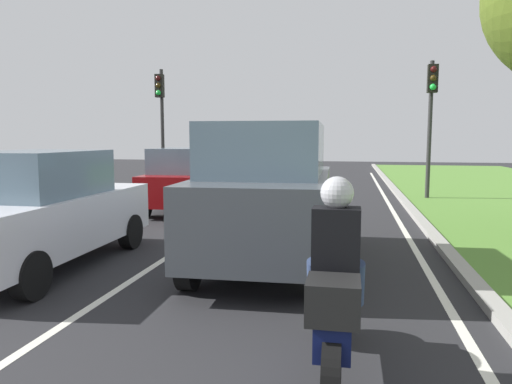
% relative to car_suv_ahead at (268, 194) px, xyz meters
% --- Properties ---
extents(ground_plane, '(60.00, 60.00, 0.00)m').
position_rel_car_suv_ahead_xyz_m(ground_plane, '(-1.09, 5.51, -1.17)').
color(ground_plane, '#262628').
extents(lane_line_center, '(0.12, 32.00, 0.01)m').
position_rel_car_suv_ahead_xyz_m(lane_line_center, '(-1.79, 5.51, -1.16)').
color(lane_line_center, silver).
rests_on(lane_line_center, ground).
extents(lane_line_right_edge, '(0.12, 32.00, 0.01)m').
position_rel_car_suv_ahead_xyz_m(lane_line_right_edge, '(2.51, 5.51, -1.16)').
color(lane_line_right_edge, silver).
rests_on(lane_line_right_edge, ground).
extents(curb_right, '(0.24, 48.00, 0.12)m').
position_rel_car_suv_ahead_xyz_m(curb_right, '(3.01, 5.51, -1.11)').
color(curb_right, '#9E9B93').
rests_on(curb_right, ground).
extents(car_suv_ahead, '(2.08, 4.56, 2.28)m').
position_rel_car_suv_ahead_xyz_m(car_suv_ahead, '(0.00, 0.00, 0.00)').
color(car_suv_ahead, '#474C51').
rests_on(car_suv_ahead, ground).
extents(car_sedan_left_lane, '(1.89, 4.33, 1.86)m').
position_rel_car_suv_ahead_xyz_m(car_sedan_left_lane, '(-3.50, -0.89, -0.25)').
color(car_sedan_left_lane, silver).
rests_on(car_sedan_left_lane, ground).
extents(car_hatchback_far, '(1.85, 3.76, 1.78)m').
position_rel_car_suv_ahead_xyz_m(car_hatchback_far, '(-3.25, 5.21, -0.28)').
color(car_hatchback_far, maroon).
rests_on(car_hatchback_far, ground).
extents(motorcycle, '(0.40, 1.90, 1.01)m').
position_rel_car_suv_ahead_xyz_m(motorcycle, '(1.19, -3.56, -0.60)').
color(motorcycle, '#0C143F').
rests_on(motorcycle, ground).
extents(rider_person, '(0.50, 0.40, 1.16)m').
position_rel_car_suv_ahead_xyz_m(rider_person, '(1.19, -3.51, 0.02)').
color(rider_person, black).
rests_on(rider_person, ground).
extents(traffic_light_near_right, '(0.32, 0.50, 4.57)m').
position_rel_car_suv_ahead_xyz_m(traffic_light_near_right, '(3.86, 9.11, 1.98)').
color(traffic_light_near_right, '#2D2D2D').
rests_on(traffic_light_near_right, ground).
extents(traffic_light_overhead_left, '(0.32, 0.50, 4.78)m').
position_rel_car_suv_ahead_xyz_m(traffic_light_overhead_left, '(-6.18, 10.66, 2.08)').
color(traffic_light_overhead_left, '#2D2D2D').
rests_on(traffic_light_overhead_left, ground).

